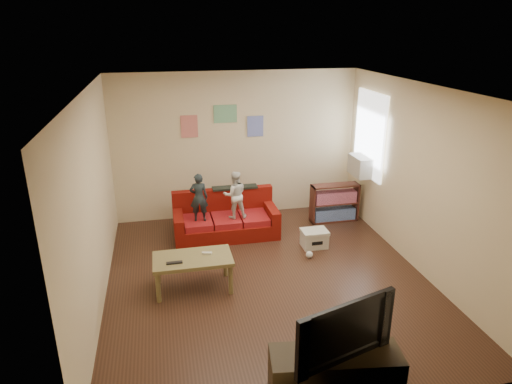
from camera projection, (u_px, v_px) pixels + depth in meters
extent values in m
cube|color=#402519|center=(268.00, 279.00, 6.58)|extent=(4.50, 5.00, 0.01)
cube|color=white|center=(270.00, 89.00, 5.65)|extent=(4.50, 5.00, 0.01)
cube|color=beige|center=(237.00, 146.00, 8.41)|extent=(4.50, 0.01, 2.70)
cube|color=beige|center=(339.00, 292.00, 3.82)|extent=(4.50, 0.01, 2.70)
cube|color=beige|center=(93.00, 204.00, 5.67)|extent=(0.01, 5.00, 2.70)
cube|color=beige|center=(421.00, 180.00, 6.56)|extent=(0.01, 5.00, 2.70)
cube|color=maroon|center=(226.00, 228.00, 7.89)|extent=(1.77, 0.79, 0.26)
cube|color=maroon|center=(223.00, 202.00, 8.05)|extent=(1.77, 0.16, 0.49)
cube|color=maroon|center=(178.00, 220.00, 7.65)|extent=(0.16, 0.79, 0.22)
cube|color=maroon|center=(271.00, 212.00, 7.97)|extent=(0.16, 0.79, 0.22)
cube|color=maroon|center=(198.00, 222.00, 7.68)|extent=(0.46, 0.60, 0.11)
cube|color=maroon|center=(226.00, 220.00, 7.77)|extent=(0.46, 0.60, 0.11)
cube|color=maroon|center=(254.00, 218.00, 7.87)|extent=(0.46, 0.60, 0.11)
cube|color=black|center=(235.00, 187.00, 8.01)|extent=(0.79, 0.19, 0.04)
imported|color=black|center=(199.00, 197.00, 7.49)|extent=(0.32, 0.23, 0.82)
imported|color=silver|center=(235.00, 195.00, 7.61)|extent=(0.40, 0.31, 0.82)
cube|color=olive|center=(193.00, 259.00, 6.20)|extent=(1.07, 0.59, 0.05)
cylinder|color=olive|center=(158.00, 288.00, 5.97)|extent=(0.06, 0.06, 0.43)
cylinder|color=olive|center=(231.00, 280.00, 6.16)|extent=(0.06, 0.06, 0.43)
cylinder|color=olive|center=(158.00, 270.00, 6.41)|extent=(0.06, 0.06, 0.43)
cylinder|color=olive|center=(225.00, 263.00, 6.60)|extent=(0.06, 0.06, 0.43)
cube|color=black|center=(174.00, 263.00, 6.03)|extent=(0.21, 0.05, 0.02)
cube|color=silver|center=(207.00, 253.00, 6.27)|extent=(0.14, 0.07, 0.03)
cube|color=#482118|center=(312.00, 204.00, 8.35)|extent=(0.03, 0.27, 0.71)
cube|color=#482118|center=(356.00, 201.00, 8.52)|extent=(0.03, 0.27, 0.71)
cube|color=#482118|center=(333.00, 219.00, 8.55)|extent=(0.88, 0.27, 0.03)
cube|color=#482118|center=(335.00, 185.00, 8.31)|extent=(0.88, 0.27, 0.03)
cube|color=#482118|center=(334.00, 203.00, 8.43)|extent=(0.83, 0.27, 0.02)
cube|color=#3F568C|center=(334.00, 214.00, 8.51)|extent=(0.78, 0.22, 0.21)
cube|color=#8C3F58|center=(335.00, 197.00, 8.39)|extent=(0.78, 0.22, 0.21)
cube|color=white|center=(370.00, 135.00, 7.97)|extent=(0.04, 1.08, 1.48)
cube|color=#B7B2A3|center=(361.00, 166.00, 8.14)|extent=(0.28, 0.55, 0.35)
cube|color=#D87266|center=(189.00, 126.00, 8.09)|extent=(0.30, 0.01, 0.40)
cube|color=#72B27F|center=(225.00, 114.00, 8.15)|extent=(0.42, 0.01, 0.32)
cube|color=#727FCC|center=(255.00, 126.00, 8.34)|extent=(0.30, 0.01, 0.38)
cube|color=beige|center=(314.00, 240.00, 7.50)|extent=(0.40, 0.30, 0.24)
cube|color=beige|center=(315.00, 232.00, 7.45)|extent=(0.42, 0.32, 0.05)
cube|color=black|center=(317.00, 243.00, 7.36)|extent=(0.18, 0.00, 0.06)
cube|color=#2D2312|center=(335.00, 374.00, 4.46)|extent=(1.32, 0.60, 0.48)
imported|color=black|center=(338.00, 326.00, 4.27)|extent=(1.09, 0.47, 0.63)
sphere|color=silver|center=(309.00, 255.00, 7.16)|extent=(0.13, 0.13, 0.11)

